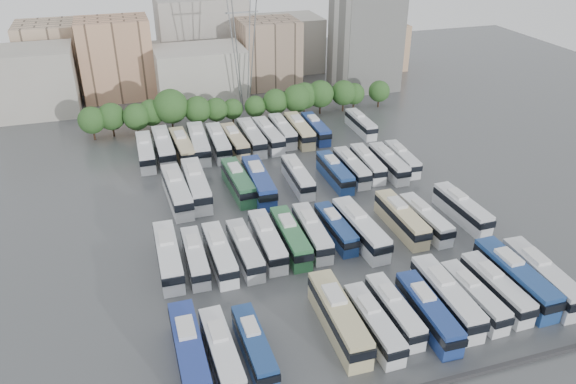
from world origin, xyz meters
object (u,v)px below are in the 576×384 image
object	(u,v)px
bus_r1_s8	(360,228)
bus_r3_s13	(361,124)
bus_r0_s7	(394,310)
bus_r3_s1	(164,147)
bus_r0_s0	(189,351)
bus_r2_s4	(238,181)
bus_r0_s6	(373,323)
bus_r3_s10	(316,128)
bus_r1_s0	(168,255)
bus_r1_s13	(462,208)
bus_r1_s1	(195,257)
bus_r2_s1	(177,191)
bus_r1_s3	(245,249)
bus_r0_s1	(222,352)
bus_r1_s2	(220,253)
bus_r1_s11	(425,219)
bus_r3_s0	(146,151)
bus_r0_s5	(339,317)
bus_r3_s6	(252,137)
bus_r2_s11	(368,163)
electricity_pylon	(242,24)
bus_r2_s5	(259,181)
bus_r1_s4	(267,240)
bus_r1_s6	(312,232)
bus_r3_s4	(218,142)
bus_r2_s10	(352,167)
bus_r2_s12	(389,163)
bus_r2_s13	(402,158)
bus_r0_s8	(428,312)
bus_r1_s5	(290,237)
bus_r3_s2	(182,147)
bus_r0_s10	(473,296)
bus_r3_s7	(268,135)
bus_r3_s8	(282,130)
bus_r0_s2	(254,346)
bus_r2_s9	(335,172)
bus_r2_s2	(196,184)
bus_r2_s7	(298,176)
bus_r3_s3	(199,143)
bus_r1_s7	(336,228)
bus_r3_s5	(235,141)
bus_r0_s12	(515,277)
bus_r1_s10	(401,218)
bus_r0_s13	(542,276)
bus_r0_s9	(446,296)

from	to	relation	value
bus_r1_s8	bus_r3_s13	size ratio (longest dim) A/B	1.18
bus_r0_s7	bus_r3_s1	bearing A→B (deg)	109.84
bus_r0_s0	bus_r2_s4	size ratio (longest dim) A/B	1.01
bus_r0_s6	bus_r3_s10	world-z (taller)	bus_r3_s10
bus_r1_s0	bus_r1_s13	world-z (taller)	bus_r1_s0
bus_r1_s1	bus_r2_s1	world-z (taller)	bus_r2_s1
bus_r1_s3	bus_r0_s1	bearing A→B (deg)	-112.16
bus_r1_s2	bus_r1_s11	xyz separation A→B (m)	(29.93, -0.11, -0.06)
bus_r3_s0	bus_r0_s5	bearing A→B (deg)	-71.48
bus_r3_s6	bus_r2_s11	bearing A→B (deg)	-45.97
bus_r0_s7	bus_r2_s11	bearing A→B (deg)	69.37
electricity_pylon	bus_r2_s5	size ratio (longest dim) A/B	2.48
bus_r1_s4	bus_r0_s6	bearing A→B (deg)	-69.81
electricity_pylon	bus_r1_s6	world-z (taller)	electricity_pylon
bus_r3_s4	bus_r3_s10	size ratio (longest dim) A/B	1.10
bus_r1_s0	bus_r2_s10	world-z (taller)	bus_r1_s0
bus_r2_s12	bus_r2_s13	world-z (taller)	bus_r2_s12
bus_r0_s0	bus_r1_s1	size ratio (longest dim) A/B	1.16
bus_r0_s6	bus_r3_s6	bearing A→B (deg)	88.94
bus_r0_s1	bus_r0_s8	bearing A→B (deg)	-3.68
bus_r1_s5	bus_r3_s2	world-z (taller)	bus_r3_s2
bus_r0_s10	bus_r3_s10	world-z (taller)	bus_r3_s10
bus_r3_s1	bus_r3_s2	distance (m)	3.40
bus_r1_s3	bus_r3_s7	distance (m)	38.57
bus_r2_s5	bus_r3_s4	world-z (taller)	bus_r2_s5
bus_r0_s0	bus_r0_s7	bearing A→B (deg)	-0.34
bus_r3_s8	bus_r3_s13	distance (m)	16.30
bus_r0_s2	bus_r3_s2	size ratio (longest dim) A/B	0.85
bus_r3_s1	bus_r0_s5	bearing A→B (deg)	-76.51
bus_r0_s7	bus_r2_s12	size ratio (longest dim) A/B	0.92
bus_r1_s0	bus_r2_s9	distance (m)	33.85
bus_r2_s2	bus_r2_s9	world-z (taller)	bus_r2_s2
bus_r2_s2	bus_r2_s11	bearing A→B (deg)	0.03
bus_r0_s0	bus_r2_s7	distance (m)	41.60
bus_r2_s4	bus_r3_s4	size ratio (longest dim) A/B	1.00
bus_r2_s4	bus_r3_s3	bearing A→B (deg)	99.45
bus_r1_s5	bus_r2_s1	size ratio (longest dim) A/B	0.91
bus_r1_s7	bus_r3_s5	distance (m)	34.53
bus_r3_s6	bus_r3_s8	world-z (taller)	bus_r3_s6
bus_r2_s1	bus_r0_s0	bearing A→B (deg)	-97.83
bus_r3_s4	bus_r3_s7	bearing A→B (deg)	4.78
bus_r0_s12	bus_r1_s10	distance (m)	18.04
bus_r1_s6	bus_r0_s10	bearing A→B (deg)	-52.10
bus_r0_s13	bus_r2_s1	bearing A→B (deg)	140.49
bus_r0_s7	bus_r1_s11	distance (m)	21.29
bus_r0_s5	bus_r1_s5	world-z (taller)	bus_r0_s5
bus_r1_s2	bus_r1_s11	size ratio (longest dim) A/B	1.03
bus_r0_s9	bus_r2_s12	size ratio (longest dim) A/B	1.09
bus_r0_s8	bus_r2_s4	size ratio (longest dim) A/B	0.94
bus_r0_s13	bus_r2_s2	xyz separation A→B (m)	(-36.20, 36.34, 0.10)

